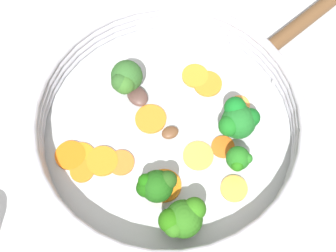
{
  "coord_description": "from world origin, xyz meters",
  "views": [
    {
      "loc": [
        0.12,
        0.23,
        0.61
      ],
      "look_at": [
        0.0,
        0.0,
        0.03
      ],
      "focal_mm": 50.0,
      "sensor_mm": 36.0,
      "label": 1
    }
  ],
  "objects": [
    {
      "name": "ground_plane",
      "position": [
        0.0,
        0.0,
        0.0
      ],
      "size": [
        4.0,
        4.0,
        0.0
      ],
      "primitive_type": "plane",
      "color": "#B5B7BB"
    },
    {
      "name": "skillet",
      "position": [
        0.0,
        0.0,
        0.01
      ],
      "size": [
        0.36,
        0.36,
        0.01
      ],
      "primitive_type": "cylinder",
      "color": "#B2B5B7",
      "rests_on": "ground_plane"
    },
    {
      "name": "skillet_rim_wall",
      "position": [
        0.0,
        0.0,
        0.04
      ],
      "size": [
        0.37,
        0.37,
        0.05
      ],
      "color": "#B1AFBC",
      "rests_on": "skillet"
    },
    {
      "name": "skillet_handle",
      "position": [
        -0.27,
        -0.06,
        0.02
      ],
      "size": [
        0.19,
        0.07,
        0.02
      ],
      "primitive_type": "cylinder",
      "rotation": [
        1.57,
        0.0,
        4.94
      ],
      "color": "brown",
      "rests_on": "skillet"
    },
    {
      "name": "skillet_rivet_left",
      "position": [
        -0.17,
        0.01,
        0.01
      ],
      "size": [
        0.01,
        0.01,
        0.01
      ],
      "primitive_type": "sphere",
      "color": "#B3B1B6",
      "rests_on": "skillet"
    },
    {
      "name": "skillet_rivet_right",
      "position": [
        -0.15,
        -0.08,
        0.01
      ],
      "size": [
        0.01,
        0.01,
        0.01
      ],
      "primitive_type": "sphere",
      "color": "#B5B0B8",
      "rests_on": "skillet"
    },
    {
      "name": "carrot_slice_0",
      "position": [
        -0.02,
        0.05,
        0.01
      ],
      "size": [
        0.06,
        0.06,
        0.0
      ],
      "primitive_type": "cylinder",
      "rotation": [
        0.0,
        0.0,
        5.2
      ],
      "color": "#F59A40",
      "rests_on": "skillet"
    },
    {
      "name": "carrot_slice_1",
      "position": [
        -0.06,
        0.06,
        0.01
      ],
      "size": [
        0.04,
        0.04,
        0.0
      ],
      "primitive_type": "cylinder",
      "rotation": [
        0.0,
        0.0,
        3.26
      ],
      "color": "orange",
      "rests_on": "skillet"
    },
    {
      "name": "carrot_slice_2",
      "position": [
        0.08,
        0.01,
        0.01
      ],
      "size": [
        0.04,
        0.04,
        0.0
      ],
      "primitive_type": "cylinder",
      "rotation": [
        0.0,
        0.0,
        3.37
      ],
      "color": "orange",
      "rests_on": "skillet"
    },
    {
      "name": "carrot_slice_3",
      "position": [
        0.1,
        0.0,
        0.01
      ],
      "size": [
        0.06,
        0.06,
        0.0
      ],
      "primitive_type": "cylinder",
      "rotation": [
        0.0,
        0.0,
        3.82
      ],
      "color": "orange",
      "rests_on": "skillet"
    },
    {
      "name": "carrot_slice_4",
      "position": [
        -0.11,
        0.01,
        0.01
      ],
      "size": [
        0.03,
        0.03,
        0.01
      ],
      "primitive_type": "cylinder",
      "rotation": [
        0.0,
        0.0,
        0.23
      ],
      "color": "orange",
      "rests_on": "skillet"
    },
    {
      "name": "carrot_slice_5",
      "position": [
        -0.04,
        0.12,
        0.01
      ],
      "size": [
        0.05,
        0.05,
        0.0
      ],
      "primitive_type": "cylinder",
      "rotation": [
        0.0,
        0.0,
        4.36
      ],
      "color": "#EF9C3D",
      "rests_on": "skillet"
    },
    {
      "name": "carrot_slice_6",
      "position": [
        0.13,
        -0.02,
        0.01
      ],
      "size": [
        0.06,
        0.06,
        0.0
      ],
      "primitive_type": "cylinder",
      "rotation": [
        0.0,
        0.0,
        0.98
      ],
      "color": "orange",
      "rests_on": "skillet"
    },
    {
      "name": "carrot_slice_7",
      "position": [
        -0.08,
        -0.06,
        0.01
      ],
      "size": [
        0.05,
        0.05,
        0.0
      ],
      "primitive_type": "cylinder",
      "rotation": [
        0.0,
        0.0,
        2.78
      ],
      "color": "orange",
      "rests_on": "skillet"
    },
    {
      "name": "carrot_slice_8",
      "position": [
        0.13,
        0.0,
        0.01
      ],
      "size": [
        0.04,
        0.04,
        0.0
      ],
      "primitive_type": "cylinder",
      "rotation": [
        0.0,
        0.0,
        4.49
      ],
      "color": "orange",
      "rests_on": "skillet"
    },
    {
      "name": "carrot_slice_9",
      "position": [
        -0.09,
        -0.04,
        0.01
      ],
      "size": [
        0.06,
        0.06,
        0.0
      ],
      "primitive_type": "cylinder",
      "rotation": [
        0.0,
        0.0,
        0.6
      ],
      "color": "orange",
      "rests_on": "skillet"
    },
    {
      "name": "carrot_slice_10",
      "position": [
        0.01,
        -0.03,
        0.01
      ],
      "size": [
        0.06,
        0.06,
        0.0
      ],
      "primitive_type": "cylinder",
      "rotation": [
        0.0,
        0.0,
        0.49
      ],
      "color": "orange",
      "rests_on": "skillet"
    },
    {
      "name": "carrot_slice_11",
      "position": [
        0.04,
        0.07,
        0.01
      ],
      "size": [
        0.05,
        0.05,
        0.0
      ],
      "primitive_type": "cylinder",
      "rotation": [
        0.0,
        0.0,
        2.93
      ],
      "color": "orange",
      "rests_on": "skillet"
    },
    {
      "name": "carrot_slice_12",
      "position": [
        0.14,
        -0.03,
        0.01
      ],
      "size": [
        0.06,
        0.06,
        0.0
      ],
      "primitive_type": "cylinder",
      "rotation": [
        0.0,
        0.0,
        5.58
      ],
      "color": "orange",
      "rests_on": "skillet"
    },
    {
      "name": "broccoli_floret_0",
      "position": [
        -0.06,
        0.09,
        0.04
      ],
      "size": [
        0.03,
        0.03,
        0.04
      ],
      "color": "#7CA552",
      "rests_on": "skillet"
    },
    {
      "name": "broccoli_floret_1",
      "position": [
        0.05,
        0.07,
        0.04
      ],
      "size": [
        0.05,
        0.04,
        0.05
      ],
      "color": "#7BA66E",
      "rests_on": "skillet"
    },
    {
      "name": "broccoli_floret_2",
      "position": [
        0.05,
        0.13,
        0.04
      ],
      "size": [
        0.06,
        0.05,
        0.05
      ],
      "color": "#7DA468",
      "rests_on": "skillet"
    },
    {
      "name": "broccoli_floret_3",
      "position": [
        0.02,
        -0.08,
        0.04
      ],
      "size": [
        0.05,
        0.05,
        0.05
      ],
      "color": "#658A50",
      "rests_on": "skillet"
    },
    {
      "name": "broccoli_floret_4",
      "position": [
        -0.08,
        0.04,
        0.04
      ],
      "size": [
        0.06,
        0.05,
        0.06
      ],
      "color": "#7FA96C",
      "rests_on": "skillet"
    },
    {
      "name": "mushroom_piece_0",
      "position": [
        -0.0,
        0.01,
        0.02
      ],
      "size": [
        0.03,
        0.02,
        0.01
      ],
      "primitive_type": "ellipsoid",
      "rotation": [
        0.0,
        0.0,
        3.07
      ],
      "color": "brown",
      "rests_on": "skillet"
    },
    {
      "name": "mushroom_piece_1",
      "position": [
        0.02,
        -0.07,
        0.02
      ],
      "size": [
        0.03,
        0.04,
        0.01
      ],
      "primitive_type": "ellipsoid",
      "rotation": [
        0.0,
        0.0,
        4.86
      ],
      "color": "brown",
      "rests_on": "skillet"
    }
  ]
}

